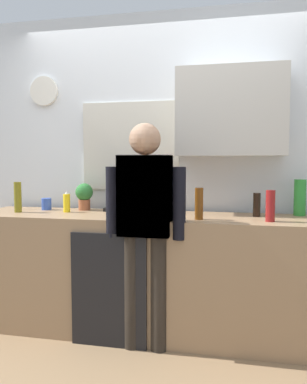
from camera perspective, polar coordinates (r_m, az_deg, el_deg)
The scene contains 16 objects.
ground_plane at distance 3.02m, azimuth -1.20°, elevation -21.76°, with size 8.00×8.00×0.00m, color #8C6D4C.
kitchen_counter at distance 3.13m, azimuth 0.09°, elevation -11.80°, with size 2.92×0.64×0.92m, color #937251.
dishwasher_panel at distance 2.91m, azimuth -6.56°, elevation -14.08°, with size 0.56×0.02×0.83m, color black.
back_wall_assembly at distance 3.39m, azimuth 2.65°, elevation 4.86°, with size 4.52×0.42×2.60m.
coffee_maker at distance 3.36m, azimuth -5.04°, elevation -0.17°, with size 0.20×0.20×0.33m.
bottle_dark_sauce at distance 3.06m, azimuth 14.79°, elevation -1.81°, with size 0.06×0.06×0.18m, color black.
bottle_clear_soda at distance 3.22m, azimuth 20.53°, elevation -0.75°, with size 0.09×0.09×0.28m, color #2D8C33.
bottle_amber_beer at distance 2.83m, azimuth 6.63°, elevation -1.69°, with size 0.06×0.06×0.23m, color brown.
bottle_olive_oil at distance 3.40m, azimuth -19.14°, elevation -0.71°, with size 0.06×0.06×0.25m, color olive.
bottle_red_vinegar at distance 2.83m, azimuth 16.64°, elevation -1.94°, with size 0.06×0.06×0.22m, color maroon.
cup_terracotta_mug at distance 2.97m, azimuth -1.10°, elevation -2.72°, with size 0.08×0.08×0.09m, color #B26647.
cup_blue_mug at distance 3.51m, azimuth -15.31°, elevation -1.70°, with size 0.08×0.08×0.10m, color #3351B2.
potted_plant at distance 3.41m, azimuth -10.05°, elevation -0.39°, with size 0.15×0.15×0.23m.
dish_soap at distance 3.30m, azimuth -12.52°, elevation -1.53°, with size 0.06×0.06×0.18m.
person_at_sink at distance 2.74m, azimuth -1.23°, elevation -3.68°, with size 0.57×0.22×1.60m.
person_guest at distance 2.74m, azimuth -1.23°, elevation -3.68°, with size 0.57×0.22×1.60m.
Camera 1 is at (0.63, -2.64, 1.34)m, focal length 36.65 mm.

